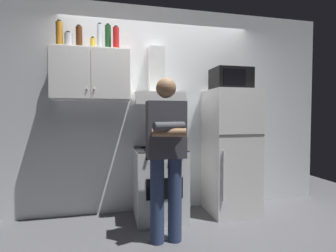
{
  "coord_description": "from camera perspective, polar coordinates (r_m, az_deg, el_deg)",
  "views": [
    {
      "loc": [
        -0.64,
        -2.81,
        1.27
      ],
      "look_at": [
        0.0,
        0.0,
        1.15
      ],
      "focal_mm": 27.31,
      "sensor_mm": 36.0,
      "label": 1
    }
  ],
  "objects": [
    {
      "name": "ground_plane",
      "position": [
        3.15,
        0.0,
        -21.38
      ],
      "size": [
        7.0,
        7.0,
        0.0
      ],
      "primitive_type": "plane",
      "color": "#4C4C51"
    },
    {
      "name": "back_wall_tiled",
      "position": [
        3.47,
        -2.21,
        3.7
      ],
      "size": [
        4.8,
        0.1,
        2.7
      ],
      "primitive_type": "cube",
      "color": "white",
      "rests_on": "ground_plane"
    },
    {
      "name": "upper_cabinet",
      "position": [
        3.23,
        -16.71,
        10.83
      ],
      "size": [
        0.9,
        0.37,
        0.6
      ],
      "color": "white"
    },
    {
      "name": "stove_oven",
      "position": [
        3.23,
        -1.89,
        -12.65
      ],
      "size": [
        0.6,
        0.62,
        0.87
      ],
      "color": "white",
      "rests_on": "ground_plane"
    },
    {
      "name": "range_hood",
      "position": [
        3.26,
        -2.35,
        8.15
      ],
      "size": [
        0.6,
        0.44,
        0.75
      ],
      "color": "white"
    },
    {
      "name": "refrigerator",
      "position": [
        3.46,
        13.8,
        -5.49
      ],
      "size": [
        0.6,
        0.62,
        1.6
      ],
      "color": "white",
      "rests_on": "ground_plane"
    },
    {
      "name": "microwave",
      "position": [
        3.48,
        13.82,
        10.09
      ],
      "size": [
        0.48,
        0.37,
        0.28
      ],
      "color": "black",
      "rests_on": "refrigerator"
    },
    {
      "name": "person_standing",
      "position": [
        2.54,
        -0.41,
        -5.97
      ],
      "size": [
        0.38,
        0.33,
        1.64
      ],
      "color": "navy",
      "rests_on": "ground_plane"
    },
    {
      "name": "cooking_pot",
      "position": [
        3.05,
        0.93,
        -3.86
      ],
      "size": [
        0.31,
        0.21,
        0.13
      ],
      "color": "#B7BABF",
      "rests_on": "stove_oven"
    },
    {
      "name": "bottle_rum_dark",
      "position": [
        3.36,
        -19.23,
        18.06
      ],
      "size": [
        0.07,
        0.07,
        0.29
      ],
      "color": "#47230F",
      "rests_on": "upper_cabinet"
    },
    {
      "name": "bottle_soda_red",
      "position": [
        3.29,
        -11.51,
        18.55
      ],
      "size": [
        0.07,
        0.07,
        0.29
      ],
      "color": "red",
      "rests_on": "upper_cabinet"
    },
    {
      "name": "bottle_spice_jar",
      "position": [
        3.32,
        -16.44,
        17.13
      ],
      "size": [
        0.06,
        0.06,
        0.16
      ],
      "color": "gold",
      "rests_on": "upper_cabinet"
    },
    {
      "name": "bottle_canister_steel",
      "position": [
        3.32,
        -21.36,
        17.37
      ],
      "size": [
        0.09,
        0.09,
        0.19
      ],
      "color": "#B2B5BA",
      "rests_on": "upper_cabinet"
    },
    {
      "name": "bottle_wine_green",
      "position": [
        3.34,
        -13.23,
        18.58
      ],
      "size": [
        0.07,
        0.07,
        0.32
      ],
      "color": "#19471E",
      "rests_on": "upper_cabinet"
    },
    {
      "name": "bottle_vodka_clear",
      "position": [
        3.35,
        -14.98,
        18.55
      ],
      "size": [
        0.07,
        0.07,
        0.33
      ],
      "color": "silver",
      "rests_on": "upper_cabinet"
    },
    {
      "name": "bottle_liquor_amber",
      "position": [
        3.36,
        -23.08,
        18.25
      ],
      "size": [
        0.08,
        0.08,
        0.31
      ],
      "color": "#B7721E",
      "rests_on": "upper_cabinet"
    }
  ]
}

